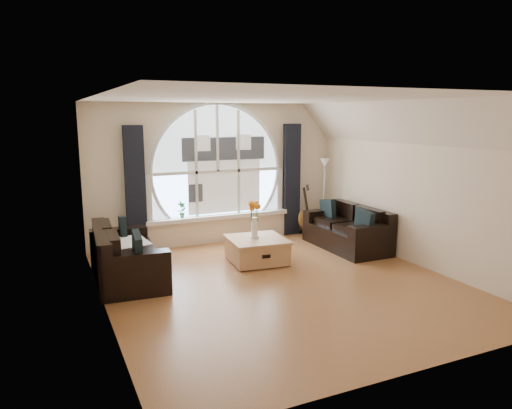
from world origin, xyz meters
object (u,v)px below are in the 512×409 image
(potted_plant, at_px, (182,210))
(coffee_chest, at_px, (257,249))
(floor_lamp, at_px, (324,198))
(sofa_left, at_px, (127,254))
(sofa_right, at_px, (347,227))
(guitar, at_px, (304,209))
(vase_flowers, at_px, (254,215))

(potted_plant, bearing_deg, coffee_chest, -60.05)
(coffee_chest, bearing_deg, floor_lamp, 34.08)
(sofa_left, distance_m, sofa_right, 4.06)
(sofa_right, xyz_separation_m, guitar, (-0.16, 1.30, 0.13))
(sofa_right, distance_m, guitar, 1.32)
(floor_lamp, bearing_deg, sofa_left, -165.46)
(sofa_left, distance_m, floor_lamp, 4.34)
(floor_lamp, xyz_separation_m, guitar, (-0.29, 0.29, -0.27))
(coffee_chest, bearing_deg, potted_plant, 125.33)
(sofa_right, xyz_separation_m, vase_flowers, (-1.91, -0.03, 0.41))
(sofa_left, bearing_deg, floor_lamp, 18.38)
(vase_flowers, relative_size, guitar, 0.66)
(floor_lamp, distance_m, guitar, 0.49)
(coffee_chest, distance_m, floor_lamp, 2.38)
(sofa_right, height_order, coffee_chest, sofa_right)
(sofa_right, distance_m, coffee_chest, 1.91)
(sofa_right, distance_m, floor_lamp, 1.09)
(sofa_right, distance_m, potted_plant, 3.13)
(sofa_left, xyz_separation_m, floor_lamp, (4.18, 1.08, 0.40))
(floor_lamp, bearing_deg, vase_flowers, -153.01)
(floor_lamp, height_order, potted_plant, floor_lamp)
(guitar, bearing_deg, sofa_right, -103.46)
(sofa_left, height_order, guitar, guitar)
(potted_plant, bearing_deg, floor_lamp, -8.00)
(vase_flowers, height_order, floor_lamp, floor_lamp)
(vase_flowers, bearing_deg, floor_lamp, 26.99)
(coffee_chest, height_order, guitar, guitar)
(guitar, bearing_deg, vase_flowers, -163.23)
(guitar, bearing_deg, coffee_chest, -161.58)
(guitar, bearing_deg, sofa_left, 179.03)
(coffee_chest, bearing_deg, vase_flowers, 106.06)
(coffee_chest, xyz_separation_m, potted_plant, (-0.87, 1.52, 0.48))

